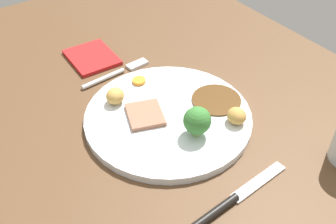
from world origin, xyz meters
The scene contains 11 objects.
dining_table centered at (0.00, 0.00, 1.80)cm, with size 120.00×84.00×3.60cm, color brown.
dinner_plate centered at (0.48, -0.34, 4.30)cm, with size 29.11×29.11×1.40cm, color white.
gravy_pool centered at (1.89, 9.32, 5.15)cm, with size 8.91×8.91×0.30cm, color #563819.
meat_slice_main centered at (-1.78, -3.56, 5.40)cm, with size 6.78×5.89×0.80cm, color #9E664C.
roast_potato_left centered at (8.20, 8.33, 6.35)cm, with size 3.43×3.18×2.70cm, color #BC8C42.
roast_potato_right centered at (-8.08, -5.82, 6.43)cm, with size 3.55×3.15×2.87cm, color tan.
carrot_coin_front centered at (-10.77, 0.73, 5.31)cm, with size 2.56×2.56×0.63cm, color orange.
broccoli_floret centered at (6.72, 1.02, 7.90)cm, with size 4.56×4.56×5.26cm.
fork centered at (-17.20, -0.41, 3.99)cm, with size 2.60×15.32×0.90cm.
knife centered at (19.58, -2.59, 4.05)cm, with size 2.70×18.56×1.20cm.
folded_napkin centered at (-25.17, -2.16, 4.00)cm, with size 11.00×9.00×0.80cm, color red.
Camera 1 is at (42.91, -29.87, 50.82)cm, focal length 42.82 mm.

